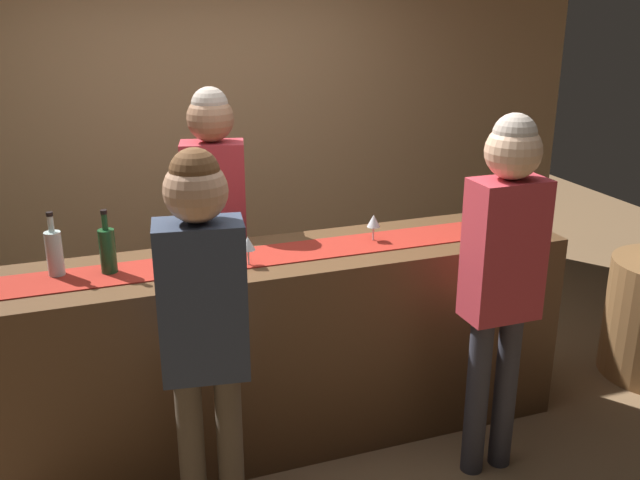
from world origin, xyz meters
The scene contains 11 objects.
ground_plane centered at (0.00, 0.00, 0.00)m, with size 10.00×10.00×0.00m, color brown.
back_wall centered at (0.00, 1.90, 1.45)m, with size 6.00×0.12×2.90m, color tan.
bar_counter centered at (0.00, 0.00, 0.52)m, with size 2.95×0.60×1.04m, color #543821.
counter_runner_cloth centered at (0.00, 0.00, 1.04)m, with size 2.80×0.28×0.01m, color maroon.
wine_bottle_green centered at (-0.81, 0.03, 1.15)m, with size 0.07×0.07×0.30m.
wine_bottle_clear centered at (-1.04, 0.08, 1.15)m, with size 0.07×0.07×0.30m.
wine_glass_near_customer centered at (0.51, 0.02, 1.15)m, with size 0.07×0.07×0.14m.
wine_glass_mid_counter centered at (-0.19, -0.09, 1.15)m, with size 0.07×0.07×0.14m.
bartender centered at (-0.20, 0.58, 1.13)m, with size 0.38×0.27×1.80m.
customer_sipping centered at (0.87, -0.60, 1.11)m, with size 0.34×0.25×1.78m.
customer_browsing centered at (-0.51, -0.62, 1.08)m, with size 0.37×0.25×1.73m.
Camera 1 is at (-0.94, -3.15, 2.26)m, focal length 39.86 mm.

